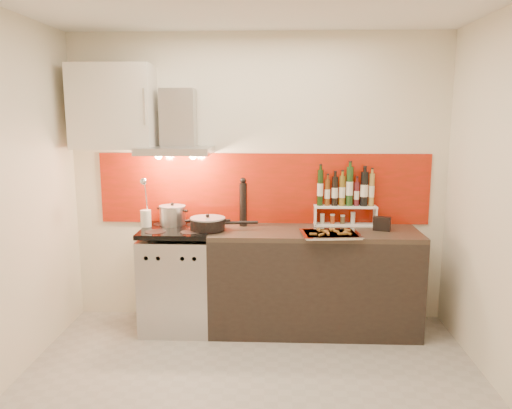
{
  "coord_description": "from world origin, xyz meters",
  "views": [
    {
      "loc": [
        0.17,
        -3.11,
        1.88
      ],
      "look_at": [
        0.0,
        0.95,
        1.15
      ],
      "focal_mm": 35.0,
      "sensor_mm": 36.0,
      "label": 1
    }
  ],
  "objects_px": {
    "saute_pan": "(208,223)",
    "pepper_mill": "(243,203)",
    "range_stove": "(178,280)",
    "stock_pot": "(173,215)",
    "baking_tray": "(330,234)",
    "counter": "(313,280)"
  },
  "relations": [
    {
      "from": "range_stove",
      "to": "pepper_mill",
      "type": "height_order",
      "value": "pepper_mill"
    },
    {
      "from": "range_stove",
      "to": "stock_pot",
      "type": "distance_m",
      "value": 0.58
    },
    {
      "from": "counter",
      "to": "stock_pot",
      "type": "xyz_separation_m",
      "value": [
        -1.26,
        0.13,
        0.55
      ]
    },
    {
      "from": "counter",
      "to": "saute_pan",
      "type": "relative_size",
      "value": 3.08
    },
    {
      "from": "range_stove",
      "to": "stock_pot",
      "type": "xyz_separation_m",
      "value": [
        -0.06,
        0.14,
        0.56
      ]
    },
    {
      "from": "stock_pot",
      "to": "baking_tray",
      "type": "height_order",
      "value": "stock_pot"
    },
    {
      "from": "saute_pan",
      "to": "pepper_mill",
      "type": "xyz_separation_m",
      "value": [
        0.29,
        0.2,
        0.15
      ]
    },
    {
      "from": "range_stove",
      "to": "pepper_mill",
      "type": "bearing_deg",
      "value": 15.36
    },
    {
      "from": "range_stove",
      "to": "counter",
      "type": "distance_m",
      "value": 1.2
    },
    {
      "from": "counter",
      "to": "stock_pot",
      "type": "distance_m",
      "value": 1.38
    },
    {
      "from": "stock_pot",
      "to": "pepper_mill",
      "type": "relative_size",
      "value": 0.54
    },
    {
      "from": "saute_pan",
      "to": "baking_tray",
      "type": "relative_size",
      "value": 1.16
    },
    {
      "from": "stock_pot",
      "to": "pepper_mill",
      "type": "height_order",
      "value": "pepper_mill"
    },
    {
      "from": "range_stove",
      "to": "baking_tray",
      "type": "distance_m",
      "value": 1.41
    },
    {
      "from": "counter",
      "to": "pepper_mill",
      "type": "height_order",
      "value": "pepper_mill"
    },
    {
      "from": "range_stove",
      "to": "baking_tray",
      "type": "height_order",
      "value": "baking_tray"
    },
    {
      "from": "counter",
      "to": "baking_tray",
      "type": "distance_m",
      "value": 0.52
    },
    {
      "from": "saute_pan",
      "to": "baking_tray",
      "type": "bearing_deg",
      "value": -7.86
    },
    {
      "from": "baking_tray",
      "to": "stock_pot",
      "type": "bearing_deg",
      "value": 166.76
    },
    {
      "from": "pepper_mill",
      "to": "baking_tray",
      "type": "relative_size",
      "value": 0.86
    },
    {
      "from": "baking_tray",
      "to": "pepper_mill",
      "type": "bearing_deg",
      "value": 155.23
    },
    {
      "from": "range_stove",
      "to": "counter",
      "type": "height_order",
      "value": "range_stove"
    }
  ]
}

